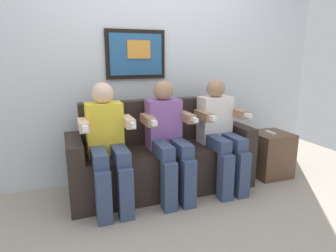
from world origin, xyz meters
The scene contains 8 objects.
ground_plane centered at (0.00, 0.00, 0.00)m, with size 5.49×5.49×0.00m, color #9E9384.
back_wall_assembly centered at (0.00, 0.76, 1.30)m, with size 4.23×0.10×2.60m.
couch centered at (0.00, 0.33, 0.31)m, with size 1.83×0.58×0.90m.
person_on_left centered at (-0.57, 0.16, 0.61)m, with size 0.46×0.56×1.11m.
person_in_middle centered at (0.00, 0.16, 0.61)m, with size 0.46×0.56×1.11m.
person_on_right centered at (0.57, 0.16, 0.61)m, with size 0.46×0.56×1.11m.
side_table_right centered at (1.26, 0.22, 0.25)m, with size 0.40×0.40×0.50m.
spare_remote_on_table centered at (1.23, 0.20, 0.51)m, with size 0.04×0.13×0.02m, color white.
Camera 1 is at (-0.91, -2.30, 1.33)m, focal length 30.95 mm.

